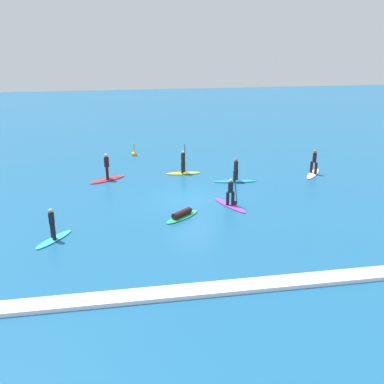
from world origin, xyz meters
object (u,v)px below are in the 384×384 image
(surfer_on_yellow_board, at_px, (183,168))
(surfer_on_white_board, at_px, (314,168))
(surfer_on_red_board, at_px, (107,173))
(surfer_on_blue_board, at_px, (236,176))
(surfer_on_purple_board, at_px, (230,199))
(surfer_on_green_board, at_px, (182,215))
(surfer_on_teal_board, at_px, (53,232))
(marker_buoy, at_px, (134,154))

(surfer_on_yellow_board, height_order, surfer_on_white_board, surfer_on_yellow_board)
(surfer_on_yellow_board, xyz_separation_m, surfer_on_white_board, (9.49, -1.76, 0.03))
(surfer_on_red_board, distance_m, surfer_on_blue_board, 9.09)
(surfer_on_purple_board, height_order, surfer_on_blue_board, surfer_on_purple_board)
(surfer_on_purple_board, xyz_separation_m, surfer_on_green_board, (-3.12, -1.29, -0.31))
(surfer_on_teal_board, bearing_deg, surfer_on_purple_board, -36.67)
(surfer_on_green_board, height_order, surfer_on_white_board, surfer_on_white_board)
(surfer_on_yellow_board, height_order, surfer_on_blue_board, surfer_on_yellow_board)
(surfer_on_yellow_board, relative_size, surfer_on_teal_board, 1.12)
(surfer_on_red_board, xyz_separation_m, surfer_on_yellow_board, (5.54, 0.59, -0.04))
(surfer_on_white_board, height_order, surfer_on_blue_board, surfer_on_white_board)
(marker_buoy, bearing_deg, surfer_on_yellow_board, -60.21)
(surfer_on_red_board, xyz_separation_m, surfer_on_blue_board, (8.88, -1.93, -0.10))
(surfer_on_red_board, relative_size, surfer_on_blue_board, 0.93)
(marker_buoy, bearing_deg, surfer_on_green_board, -81.72)
(surfer_on_purple_board, xyz_separation_m, surfer_on_red_board, (-7.36, 6.35, 0.03))
(surfer_on_teal_board, bearing_deg, marker_buoy, 19.55)
(surfer_on_purple_board, bearing_deg, surfer_on_blue_board, 137.01)
(surfer_on_green_board, height_order, surfer_on_teal_board, surfer_on_teal_board)
(surfer_on_red_board, bearing_deg, surfer_on_blue_board, 135.62)
(surfer_on_green_board, relative_size, surfer_on_white_board, 0.90)
(surfer_on_yellow_board, relative_size, surfer_on_blue_board, 0.86)
(surfer_on_white_board, bearing_deg, marker_buoy, 96.81)
(surfer_on_yellow_board, xyz_separation_m, marker_buoy, (-3.36, 5.87, -0.30))
(surfer_on_red_board, distance_m, marker_buoy, 6.83)
(surfer_on_yellow_board, bearing_deg, surfer_on_red_board, -171.64)
(surfer_on_yellow_board, distance_m, marker_buoy, 6.77)
(surfer_on_blue_board, distance_m, surfer_on_teal_board, 13.67)
(surfer_on_red_board, xyz_separation_m, surfer_on_green_board, (4.24, -7.64, -0.34))
(surfer_on_green_board, xyz_separation_m, marker_buoy, (-2.05, 14.10, -0.00))
(surfer_on_green_board, xyz_separation_m, surfer_on_white_board, (10.80, 6.47, 0.33))
(surfer_on_purple_board, bearing_deg, surfer_on_white_board, 99.99)
(surfer_on_red_board, relative_size, surfer_on_teal_board, 1.21)
(surfer_on_yellow_board, bearing_deg, surfer_on_blue_board, -34.83)
(marker_buoy, bearing_deg, surfer_on_teal_board, -106.65)
(surfer_on_green_board, distance_m, marker_buoy, 14.25)
(surfer_on_blue_board, distance_m, marker_buoy, 10.74)
(surfer_on_red_board, bearing_deg, surfer_on_white_board, 143.42)
(surfer_on_white_board, xyz_separation_m, surfer_on_blue_board, (-6.15, -0.76, -0.09))
(surfer_on_blue_board, bearing_deg, surfer_on_white_board, 12.68)
(surfer_on_purple_board, bearing_deg, surfer_on_teal_board, -96.91)
(surfer_on_purple_board, distance_m, surfer_on_white_board, 9.26)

